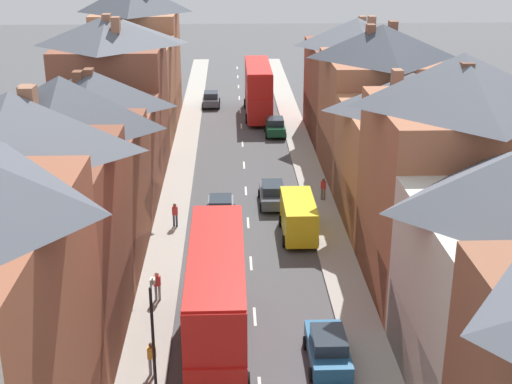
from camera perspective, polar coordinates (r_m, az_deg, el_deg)
pavement_left at (r=54.60m, az=-6.23°, el=0.82°), size 2.20×104.00×0.14m
pavement_right at (r=54.81m, az=4.47°, el=0.96°), size 2.20×104.00×0.14m
centre_line_dashes at (r=52.62m, az=-0.82°, el=0.10°), size 0.14×97.80×0.01m
terrace_row_left at (r=41.09m, az=-14.82°, el=2.29°), size 8.00×73.21×13.41m
terrace_row_right at (r=38.02m, az=15.26°, el=0.29°), size 8.00×68.66×13.48m
double_decker_bus_lead at (r=72.94m, az=0.16°, el=8.26°), size 2.74×10.80×5.30m
double_decker_bus_mid_street at (r=32.07m, az=-3.16°, el=-8.64°), size 2.74×10.80×5.30m
car_near_blue at (r=66.46m, az=1.55°, el=5.26°), size 1.90×3.85×1.68m
car_near_silver at (r=47.25m, az=-2.84°, el=-1.33°), size 1.90×3.84×1.62m
car_parked_left_a at (r=49.77m, az=1.33°, el=-0.13°), size 1.90×4.27×1.64m
car_parked_right_a at (r=32.52m, az=5.78°, el=-12.33°), size 1.90×4.03×1.67m
car_parked_left_b at (r=77.52m, az=-3.62°, el=7.44°), size 1.90×4.01×1.60m
delivery_van at (r=44.69m, az=3.41°, el=-1.94°), size 2.20×5.20×2.41m
pedestrian_mid_left at (r=31.77m, az=-8.34°, el=-12.92°), size 0.36×0.22×1.61m
pedestrian_mid_right at (r=37.44m, az=-7.90°, el=-7.34°), size 0.36×0.22×1.61m
pedestrian_far_left at (r=46.07m, az=-6.50°, el=-1.74°), size 0.36×0.22×1.61m
pedestrian_far_right at (r=50.47m, az=5.41°, el=0.34°), size 0.36×0.22×1.61m
street_lamp at (r=28.93m, az=-8.21°, el=-11.39°), size 0.20×1.12×5.50m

